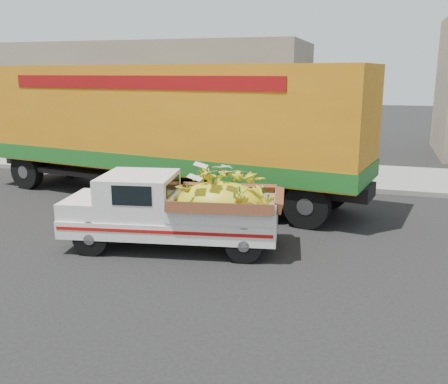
% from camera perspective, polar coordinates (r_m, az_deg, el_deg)
% --- Properties ---
extents(ground, '(100.00, 100.00, 0.00)m').
position_cam_1_polar(ground, '(11.42, -6.94, -4.97)').
color(ground, black).
rests_on(ground, ground).
extents(curb, '(60.00, 0.25, 0.15)m').
position_cam_1_polar(curb, '(16.64, 1.22, 1.28)').
color(curb, gray).
rests_on(curb, ground).
extents(sidewalk, '(60.00, 4.00, 0.14)m').
position_cam_1_polar(sidewalk, '(18.63, 3.03, 2.57)').
color(sidewalk, gray).
rests_on(sidewalk, ground).
extents(building_left, '(18.00, 6.00, 5.00)m').
position_cam_1_polar(building_left, '(26.76, -10.71, 10.93)').
color(building_left, gray).
rests_on(building_left, ground).
extents(pickup_truck, '(4.62, 2.35, 1.55)m').
position_cam_1_polar(pickup_truck, '(10.38, -4.19, -2.01)').
color(pickup_truck, black).
rests_on(pickup_truck, ground).
extents(semi_trailer, '(12.07, 4.42, 3.80)m').
position_cam_1_polar(semi_trailer, '(14.53, -7.01, 7.57)').
color(semi_trailer, black).
rests_on(semi_trailer, ground).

